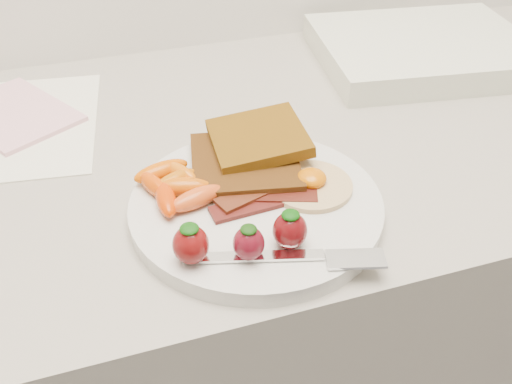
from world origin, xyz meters
name	(u,v)px	position (x,y,z in m)	size (l,w,h in m)	color
counter	(231,354)	(0.00, 1.70, 0.45)	(2.00, 0.60, 0.90)	gray
plate	(256,206)	(-0.01, 1.54, 0.91)	(0.27, 0.27, 0.02)	silver
toast_lower	(245,163)	(0.00, 1.60, 0.93)	(0.12, 0.12, 0.01)	black
toast_upper	(258,138)	(0.02, 1.63, 0.94)	(0.11, 0.11, 0.01)	#402406
fried_egg	(311,183)	(0.06, 1.55, 0.92)	(0.11, 0.11, 0.02)	beige
bacon_strips	(262,196)	(0.00, 1.54, 0.92)	(0.12, 0.07, 0.01)	black
baby_carrots	(174,185)	(-0.08, 1.58, 0.93)	(0.09, 0.10, 0.02)	#C25E07
strawberries	(242,239)	(-0.04, 1.47, 0.94)	(0.13, 0.04, 0.04)	#690C0C
fork	(300,258)	(0.01, 1.44, 0.92)	(0.18, 0.08, 0.00)	white
paper_sheet	(20,125)	(-0.25, 1.81, 0.90)	(0.20, 0.27, 0.00)	white
notepad	(13,113)	(-0.26, 1.84, 0.91)	(0.12, 0.18, 0.01)	#EBA9B8
appliance	(423,49)	(0.37, 1.83, 0.92)	(0.33, 0.26, 0.04)	silver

